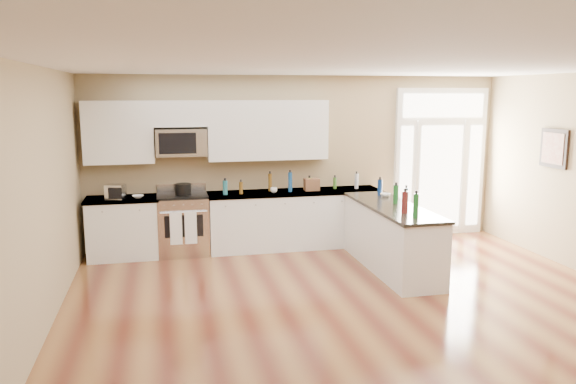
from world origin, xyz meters
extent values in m
plane|color=#5D281A|center=(0.00, 0.00, 0.00)|extent=(8.00, 8.00, 0.00)
plane|color=tan|center=(0.00, 4.00, 1.40)|extent=(7.00, 0.00, 7.00)
plane|color=tan|center=(-3.50, 0.00, 1.40)|extent=(0.00, 8.00, 8.00)
plane|color=white|center=(0.00, 0.00, 2.80)|extent=(8.00, 8.00, 0.00)
cube|color=white|center=(-2.87, 3.69, 0.45)|extent=(1.06, 0.62, 0.90)
cube|color=black|center=(-2.87, 3.69, 0.05)|extent=(1.02, 0.52, 0.10)
cube|color=black|center=(-2.87, 3.69, 0.92)|extent=(1.10, 0.66, 0.04)
cube|color=white|center=(-0.16, 3.69, 0.45)|extent=(2.81, 0.62, 0.90)
cube|color=black|center=(-0.16, 3.69, 0.05)|extent=(2.77, 0.52, 0.10)
cube|color=black|center=(-0.16, 3.69, 0.92)|extent=(2.85, 0.66, 0.04)
cube|color=white|center=(0.93, 2.24, 0.45)|extent=(0.65, 2.28, 0.90)
cube|color=black|center=(0.93, 2.24, 0.05)|extent=(0.61, 2.18, 0.10)
cube|color=black|center=(0.93, 2.24, 0.92)|extent=(0.69, 2.32, 0.04)
cube|color=white|center=(-2.88, 3.83, 1.93)|extent=(1.04, 0.33, 0.95)
cube|color=white|center=(-0.57, 3.83, 1.93)|extent=(1.94, 0.33, 0.95)
cube|color=white|center=(-1.95, 3.83, 2.20)|extent=(0.82, 0.33, 0.40)
cube|color=silver|center=(-1.95, 3.80, 1.76)|extent=(0.78, 0.40, 0.42)
cube|color=black|center=(-2.01, 3.59, 1.76)|extent=(0.56, 0.01, 0.32)
cube|color=white|center=(2.55, 3.96, 1.30)|extent=(1.70, 0.08, 2.60)
cube|color=white|center=(2.55, 3.91, 1.05)|extent=(0.78, 0.02, 1.80)
cube|color=white|center=(1.89, 3.91, 1.05)|extent=(0.22, 0.02, 1.80)
cube|color=white|center=(3.21, 3.91, 1.05)|extent=(0.22, 0.02, 1.80)
cube|color=white|center=(2.55, 3.91, 2.30)|extent=(1.50, 0.02, 0.40)
cube|color=black|center=(3.47, 2.20, 1.70)|extent=(0.04, 0.58, 0.58)
cube|color=#A04C40|center=(3.45, 2.20, 1.70)|extent=(0.01, 0.46, 0.46)
cube|color=silver|center=(-1.96, 3.69, 0.46)|extent=(0.78, 0.64, 0.92)
cube|color=black|center=(-1.96, 3.69, 0.94)|extent=(0.78, 0.60, 0.03)
cube|color=silver|center=(-1.96, 3.99, 1.01)|extent=(0.78, 0.04, 0.14)
cube|color=black|center=(-1.96, 3.36, 0.52)|extent=(0.58, 0.01, 0.34)
cylinder|color=silver|center=(-1.96, 3.34, 0.74)|extent=(0.70, 0.02, 0.02)
cube|color=white|center=(-2.08, 3.33, 0.50)|extent=(0.18, 0.02, 0.50)
cube|color=white|center=(-1.86, 3.33, 0.50)|extent=(0.18, 0.02, 0.50)
cylinder|color=black|center=(-1.95, 3.67, 1.05)|extent=(0.31, 0.31, 0.19)
cube|color=silver|center=(-2.95, 3.57, 1.05)|extent=(0.32, 0.28, 0.23)
cube|color=brown|center=(0.13, 3.68, 1.04)|extent=(0.25, 0.18, 0.20)
imported|color=white|center=(-2.63, 3.61, 0.96)|extent=(0.18, 0.18, 0.04)
imported|color=white|center=(1.09, 2.89, 0.96)|extent=(0.20, 0.20, 0.05)
imported|color=white|center=(-0.52, 3.59, 0.98)|extent=(0.14, 0.14, 0.09)
cylinder|color=#19591E|center=(0.88, 1.40, 1.10)|extent=(0.07, 0.07, 0.32)
cylinder|color=navy|center=(1.04, 2.05, 1.08)|extent=(0.06, 0.06, 0.27)
cylinder|color=brown|center=(-1.05, 3.61, 1.04)|extent=(0.06, 0.06, 0.19)
cylinder|color=olive|center=(0.10, 3.73, 1.04)|extent=(0.07, 0.07, 0.20)
cylinder|color=#26727F|center=(-1.30, 3.61, 1.05)|extent=(0.07, 0.07, 0.22)
cylinder|color=#591919|center=(0.87, 1.70, 1.09)|extent=(0.08, 0.08, 0.29)
cylinder|color=#B2B2B7|center=(0.90, 3.68, 1.07)|extent=(0.06, 0.06, 0.25)
cylinder|color=navy|center=(1.04, 3.00, 1.07)|extent=(0.07, 0.07, 0.25)
cylinder|color=#3F7226|center=(0.55, 3.76, 1.03)|extent=(0.06, 0.06, 0.19)
cylinder|color=#19591E|center=(1.03, 2.35, 1.07)|extent=(0.07, 0.07, 0.27)
cylinder|color=navy|center=(-0.25, 3.62, 1.10)|extent=(0.06, 0.06, 0.32)
cylinder|color=brown|center=(-0.55, 3.77, 1.08)|extent=(0.06, 0.06, 0.29)
camera|label=1|loc=(-2.25, -5.07, 2.52)|focal=35.00mm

